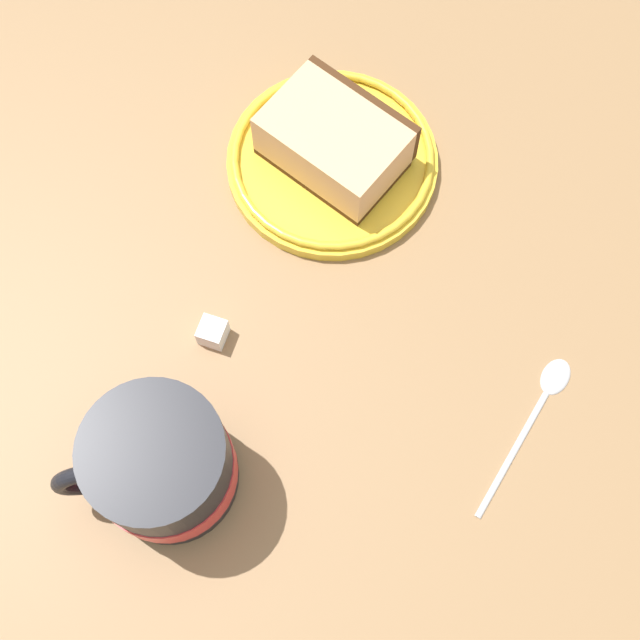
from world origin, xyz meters
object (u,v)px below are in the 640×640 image
at_px(small_plate, 332,160).
at_px(sugar_cube, 213,332).
at_px(teaspoon, 542,402).
at_px(tea_mug, 161,466).
at_px(cake_slice, 335,141).

height_order(small_plate, sugar_cube, sugar_cube).
relative_size(small_plate, teaspoon, 1.56).
bearing_deg(teaspoon, sugar_cube, -117.62).
bearing_deg(tea_mug, teaspoon, 86.04).
bearing_deg(teaspoon, cake_slice, -158.63).
distance_m(cake_slice, sugar_cube, 0.17).
relative_size(small_plate, tea_mug, 1.40).
xyz_separation_m(teaspoon, sugar_cube, (-0.11, -0.22, 0.01)).
bearing_deg(cake_slice, sugar_cube, -47.02).
bearing_deg(tea_mug, small_plate, 139.99).
relative_size(cake_slice, sugar_cube, 6.74).
xyz_separation_m(small_plate, teaspoon, (0.23, 0.09, -0.00)).
xyz_separation_m(tea_mug, sugar_cube, (-0.09, 0.05, -0.03)).
relative_size(teaspoon, sugar_cube, 5.68).
xyz_separation_m(small_plate, tea_mug, (0.21, -0.18, 0.04)).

